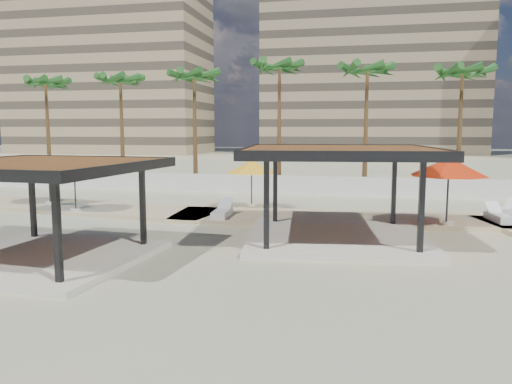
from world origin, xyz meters
TOP-DOWN VIEW (x-y plane):
  - ground at (0.00, 0.00)m, footprint 200.00×200.00m
  - promenade at (2.00, 7.67)m, footprint 44.45×7.97m
  - boundary_wall at (0.00, 16.00)m, footprint 56.00×0.30m
  - building_west at (-42.00, 68.00)m, footprint 34.00×16.00m
  - building_mid at (4.00, 78.00)m, footprint 38.00×16.00m
  - pavilion_central at (1.94, 2.78)m, footprint 7.76×7.76m
  - pavilion_west at (-7.12, -2.33)m, footprint 6.76×6.76m
  - umbrella_a at (-13.80, 7.73)m, footprint 3.29×3.29m
  - umbrella_b at (-2.85, 9.20)m, footprint 3.55×3.55m
  - umbrella_c at (6.38, 5.80)m, footprint 4.21×4.21m
  - umbrella_f at (-11.05, 5.80)m, footprint 3.81×3.81m
  - lounger_a at (-3.50, 5.85)m, footprint 0.77×2.04m
  - lounger_b at (8.80, 7.23)m, footprint 0.93×2.07m
  - lounger_d at (9.56, 9.23)m, footprint 1.74×1.78m
  - palm_a at (-21.00, 18.30)m, footprint 3.00×3.00m
  - palm_b at (-15.00, 18.70)m, footprint 3.00×3.00m
  - palm_c at (-9.00, 18.10)m, footprint 3.00×3.00m
  - palm_d at (-3.00, 18.90)m, footprint 3.00×3.00m
  - palm_e at (3.00, 18.40)m, footprint 3.00×3.00m
  - palm_f at (9.00, 18.60)m, footprint 3.00×3.00m

SIDE VIEW (x-z plane):
  - ground at x=0.00m, z-range 0.00..0.00m
  - promenade at x=2.00m, z-range -0.06..0.18m
  - lounger_d at x=9.56m, z-range 0.00..0.71m
  - lounger_b at x=8.80m, z-range -0.02..0.74m
  - lounger_a at x=-3.50m, z-range -0.02..0.74m
  - boundary_wall at x=0.00m, z-range 0.00..1.20m
  - pavilion_west at x=-7.12m, z-range 0.31..3.54m
  - pavilion_central at x=1.94m, z-range 0.34..3.90m
  - umbrella_b at x=-2.85m, z-range 1.05..3.48m
  - umbrella_f at x=-11.05m, z-range 1.11..3.72m
  - umbrella_a at x=-13.80m, z-range 1.15..3.84m
  - umbrella_c at x=6.38m, z-range 1.21..4.08m
  - palm_a at x=-21.00m, z-range 3.17..11.76m
  - palm_f at x=9.00m, z-range 3.21..11.90m
  - palm_b at x=-15.00m, z-range 3.23..11.95m
  - palm_c at x=-9.00m, z-range 3.27..12.07m
  - palm_e at x=3.00m, z-range 3.35..12.35m
  - palm_d at x=-3.00m, z-range 3.53..12.93m
  - building_mid at x=4.00m, z-range -0.93..29.47m
  - building_west at x=-42.00m, z-range -0.93..31.47m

